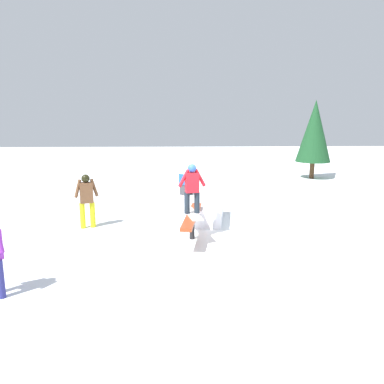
{
  "coord_description": "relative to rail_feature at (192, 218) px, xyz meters",
  "views": [
    {
      "loc": [
        9.55,
        -0.34,
        3.24
      ],
      "look_at": [
        0.0,
        0.0,
        1.28
      ],
      "focal_mm": 35.0,
      "sensor_mm": 36.0,
      "label": 1
    }
  ],
  "objects": [
    {
      "name": "loose_snowboard_white",
      "position": [
        -2.86,
        5.97,
        -0.57
      ],
      "size": [
        0.79,
        1.41,
        0.02
      ],
      "primitive_type": "cube",
      "rotation": [
        0.0,
        0.0,
        1.96
      ],
      "color": "white",
      "rests_on": "ground"
    },
    {
      "name": "snow_kicker_ramp",
      "position": [
        -1.77,
        0.27,
        -0.31
      ],
      "size": [
        2.0,
        1.75,
        0.55
      ],
      "primitive_type": "cube",
      "rotation": [
        0.0,
        0.0,
        -0.15
      ],
      "color": "white",
      "rests_on": "ground"
    },
    {
      "name": "pine_tree_far",
      "position": [
        -9.59,
        6.63,
        1.86
      ],
      "size": [
        1.77,
        1.77,
        4.02
      ],
      "color": "#4C331E",
      "rests_on": "ground"
    },
    {
      "name": "main_rider_on_rail",
      "position": [
        0.0,
        0.0,
        0.76
      ],
      "size": [
        1.4,
        0.74,
        1.33
      ],
      "rotation": [
        0.0,
        0.0,
        0.19
      ],
      "color": "white",
      "rests_on": "rail_feature"
    },
    {
      "name": "ground_plane",
      "position": [
        0.0,
        0.0,
        -0.58
      ],
      "size": [
        60.0,
        60.0,
        0.0
      ],
      "primitive_type": "plane",
      "color": "white"
    },
    {
      "name": "rail_feature",
      "position": [
        0.0,
        0.0,
        0.0
      ],
      "size": [
        2.62,
        0.67,
        0.68
      ],
      "rotation": [
        0.0,
        0.0,
        -0.15
      ],
      "color": "black",
      "rests_on": "ground"
    },
    {
      "name": "folding_chair",
      "position": [
        -5.66,
        -0.07,
        -0.17
      ],
      "size": [
        0.62,
        0.62,
        0.88
      ],
      "rotation": [
        0.0,
        0.0,
        3.91
      ],
      "color": "#3F3F44",
      "rests_on": "ground"
    },
    {
      "name": "bystander_brown",
      "position": [
        -1.13,
        -3.02,
        0.31
      ],
      "size": [
        0.32,
        0.68,
        1.58
      ],
      "rotation": [
        0.0,
        0.0,
        1.88
      ],
      "color": "yellow",
      "rests_on": "ground"
    }
  ]
}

